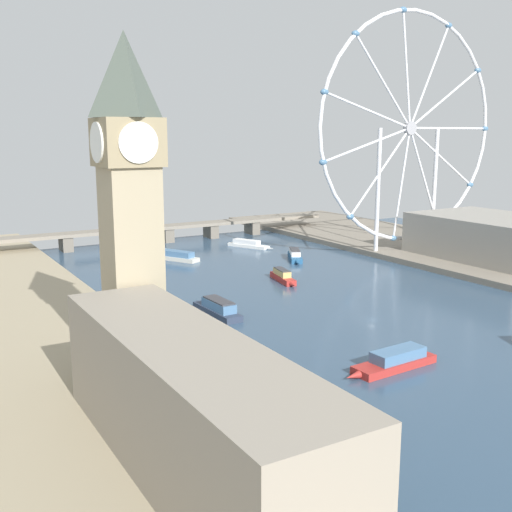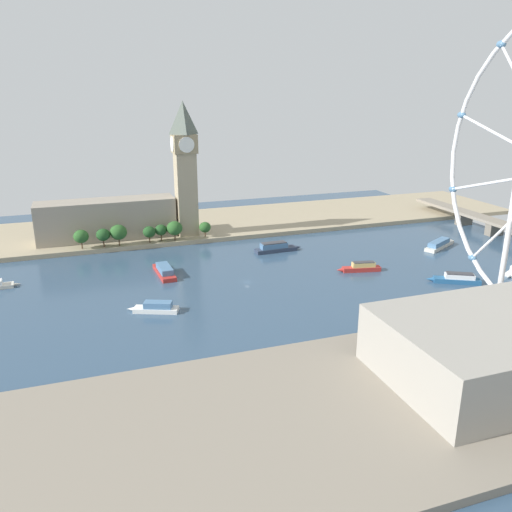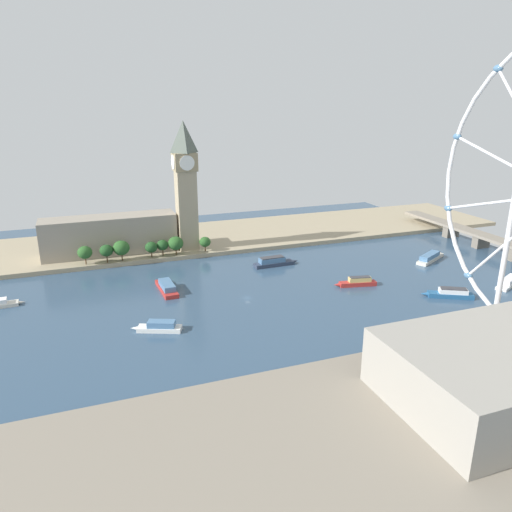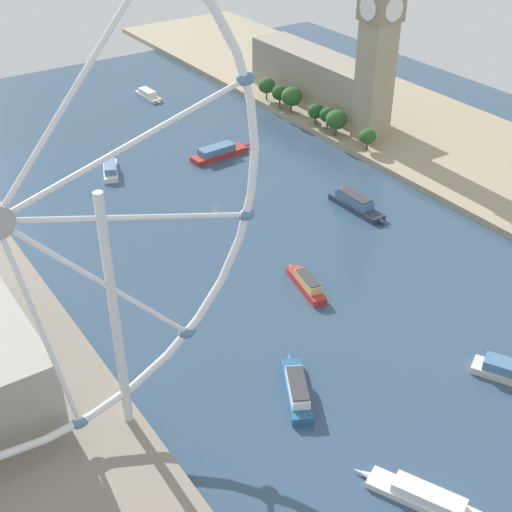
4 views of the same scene
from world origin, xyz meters
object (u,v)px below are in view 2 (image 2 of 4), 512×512
(riverside_hall, at_px, (492,349))
(tour_boat_2, at_px, (276,248))
(tour_boat_0, at_px, (361,267))
(tour_boat_5, at_px, (164,271))
(tour_boat_4, at_px, (156,308))
(tour_boat_1, at_px, (440,244))
(clock_tower, at_px, (185,167))
(tour_boat_6, at_px, (457,279))
(parliament_block, at_px, (107,219))

(riverside_hall, height_order, tour_boat_2, riverside_hall)
(tour_boat_0, distance_m, tour_boat_2, 60.63)
(tour_boat_0, bearing_deg, tour_boat_5, -4.34)
(tour_boat_0, height_order, tour_boat_5, tour_boat_0)
(tour_boat_2, bearing_deg, tour_boat_5, -166.88)
(tour_boat_2, relative_size, tour_boat_4, 1.32)
(tour_boat_0, height_order, tour_boat_1, tour_boat_0)
(tour_boat_1, distance_m, tour_boat_2, 108.78)
(tour_boat_5, bearing_deg, clock_tower, -25.46)
(tour_boat_6, bearing_deg, tour_boat_1, -91.76)
(tour_boat_0, xyz_separation_m, tour_boat_6, (33.36, 39.30, 0.04))
(clock_tower, distance_m, tour_boat_2, 82.35)
(tour_boat_0, xyz_separation_m, tour_boat_2, (-51.08, -32.65, 0.32))
(clock_tower, distance_m, riverside_hall, 230.69)
(tour_boat_1, height_order, tour_boat_2, tour_boat_2)
(tour_boat_2, bearing_deg, tour_boat_1, -16.15)
(clock_tower, xyz_separation_m, riverside_hall, (219.56, 61.15, -35.66))
(tour_boat_1, bearing_deg, tour_boat_2, 137.19)
(parliament_block, bearing_deg, tour_boat_1, 67.71)
(tour_boat_2, bearing_deg, tour_boat_0, -59.10)
(parliament_block, height_order, tour_boat_5, parliament_block)
(clock_tower, bearing_deg, tour_boat_1, 63.49)
(tour_boat_1, bearing_deg, tour_boat_5, 149.32)
(parliament_block, bearing_deg, tour_boat_2, 60.32)
(tour_boat_4, distance_m, tour_boat_6, 160.03)
(tour_boat_4, bearing_deg, tour_boat_1, -145.13)
(tour_boat_4, relative_size, tour_boat_6, 0.90)
(tour_boat_0, bearing_deg, tour_boat_6, 151.52)
(tour_boat_6, bearing_deg, riverside_hall, 84.73)
(riverside_hall, distance_m, tour_boat_1, 170.47)
(clock_tower, height_order, tour_boat_6, clock_tower)
(tour_boat_5, bearing_deg, tour_boat_6, -116.89)
(tour_boat_2, bearing_deg, riverside_hall, -86.91)
(clock_tower, relative_size, tour_boat_2, 2.80)
(clock_tower, bearing_deg, riverside_hall, 15.56)
(parliament_block, distance_m, tour_boat_4, 127.94)
(parliament_block, xyz_separation_m, tour_boat_2, (57.02, 100.04, -13.57))
(parliament_block, xyz_separation_m, tour_boat_0, (108.11, 132.69, -13.90))
(riverside_hall, xyz_separation_m, tour_boat_4, (-101.30, -101.64, -11.78))
(parliament_block, height_order, tour_boat_1, parliament_block)
(tour_boat_1, bearing_deg, parliament_block, 129.36)
(tour_boat_5, bearing_deg, tour_boat_2, -78.35)
(tour_boat_2, bearing_deg, tour_boat_4, -143.18)
(riverside_hall, xyz_separation_m, tour_boat_1, (-143.63, 91.07, -11.65))
(tour_boat_2, height_order, tour_boat_4, tour_boat_2)
(tour_boat_1, relative_size, tour_boat_6, 1.25)
(riverside_hall, bearing_deg, tour_boat_2, -175.23)
(tour_boat_0, relative_size, tour_boat_6, 0.96)
(riverside_hall, bearing_deg, tour_boat_0, 171.27)
(tour_boat_6, bearing_deg, tour_boat_4, 23.12)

